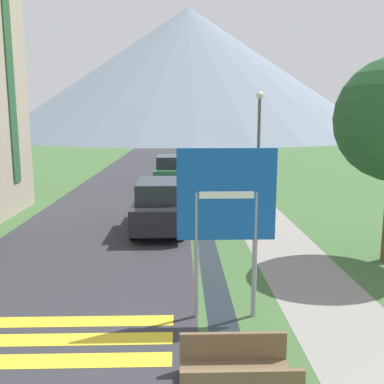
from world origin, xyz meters
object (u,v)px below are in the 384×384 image
(road_sign, at_px, (226,209))
(parked_car_near, at_px, (159,205))
(footbridge, at_px, (237,376))
(parked_car_far, at_px, (171,171))
(streetlamp, at_px, (259,146))

(road_sign, distance_m, parked_car_near, 7.26)
(footbridge, bearing_deg, parked_car_near, 99.72)
(parked_car_far, bearing_deg, road_sign, -85.13)
(road_sign, xyz_separation_m, footbridge, (-0.07, -2.40, -2.03))
(parked_car_near, relative_size, streetlamp, 0.90)
(road_sign, height_order, footbridge, road_sign)
(road_sign, distance_m, streetlamp, 8.37)
(road_sign, relative_size, footbridge, 2.02)
(road_sign, distance_m, parked_car_far, 17.12)
(footbridge, relative_size, streetlamp, 0.34)
(road_sign, height_order, parked_car_far, road_sign)
(parked_car_near, bearing_deg, parked_car_far, 88.75)
(road_sign, distance_m, footbridge, 3.14)
(streetlamp, bearing_deg, parked_car_near, -163.13)
(road_sign, xyz_separation_m, parked_car_far, (-1.45, 17.01, -1.34))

